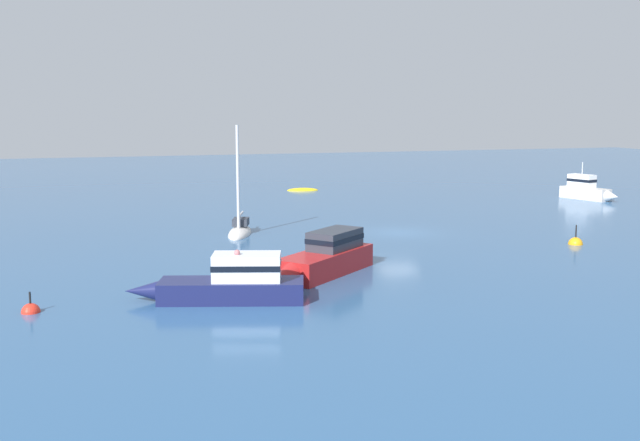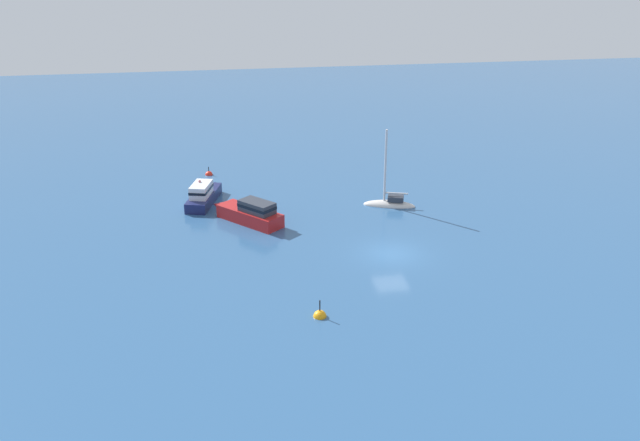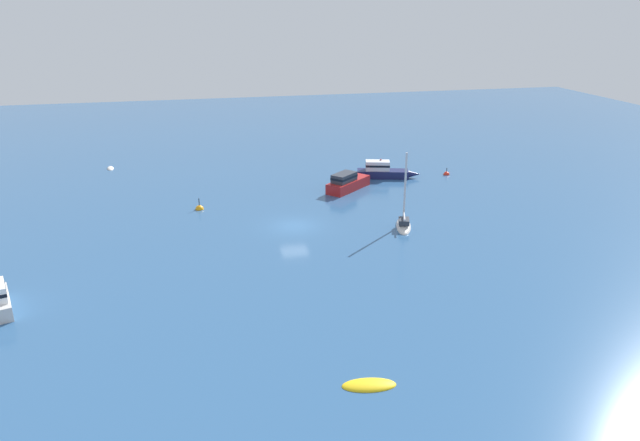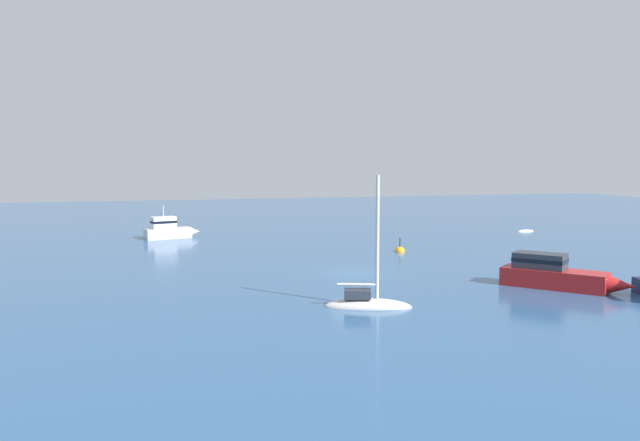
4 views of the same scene
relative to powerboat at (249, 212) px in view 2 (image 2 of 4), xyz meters
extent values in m
plane|color=#2D5684|center=(-10.01, 8.03, -0.82)|extent=(160.00, 160.00, 0.00)
cube|color=#B21E1E|center=(-0.07, 0.08, -0.28)|extent=(5.38, 5.76, 1.10)
cone|color=#B21E1E|center=(2.35, -2.69, -0.28)|extent=(1.80, 1.84, 1.10)
cube|color=#2D333D|center=(-0.63, 0.72, 0.73)|extent=(3.10, 3.24, 0.92)
cube|color=black|center=(-0.63, 0.72, 0.78)|extent=(3.16, 3.29, 0.24)
cube|color=#191E4C|center=(3.63, -5.15, -0.38)|extent=(3.36, 6.19, 0.88)
cone|color=#191E4C|center=(2.64, -8.66, -0.38)|extent=(1.25, 1.66, 0.88)
cube|color=silver|center=(3.80, -4.54, 0.61)|extent=(2.15, 3.06, 1.11)
cube|color=black|center=(3.80, -4.54, 0.67)|extent=(2.20, 3.11, 0.24)
cylinder|color=#19994C|center=(3.90, -4.95, 0.60)|extent=(0.32, 0.32, 1.07)
sphere|color=#B5676C|center=(3.90, -4.95, 1.25)|extent=(0.24, 0.24, 0.24)
ellipsoid|color=silver|center=(-12.38, -1.73, -0.82)|extent=(4.74, 2.72, 0.94)
cube|color=#2D333D|center=(-12.90, -1.56, -0.12)|extent=(1.59, 1.33, 0.46)
cylinder|color=silver|center=(-11.95, -1.88, 2.83)|extent=(0.19, 0.19, 6.36)
cylinder|color=silver|center=(-12.92, -1.55, 0.36)|extent=(1.99, 0.79, 0.15)
sphere|color=red|center=(3.05, -12.97, -0.82)|extent=(0.73, 0.73, 0.73)
cylinder|color=black|center=(3.05, -12.97, -0.23)|extent=(0.08, 0.08, 0.46)
sphere|color=orange|center=(-3.21, 16.31, -0.82)|extent=(0.83, 0.83, 0.83)
cylinder|color=black|center=(-3.21, 16.31, -0.04)|extent=(0.08, 0.08, 0.73)
camera|label=1|loc=(33.35, -10.42, 7.13)|focal=41.95mm
camera|label=2|loc=(3.04, 53.76, 21.10)|focal=39.27mm
camera|label=3|loc=(-61.14, 17.54, 18.65)|focal=33.87mm
camera|label=4|loc=(-23.39, -32.61, 6.86)|focal=36.19mm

